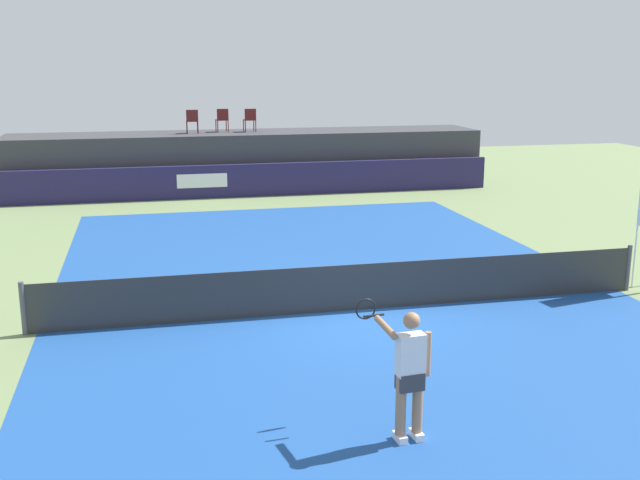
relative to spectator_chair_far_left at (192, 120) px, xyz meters
The scene contains 12 objects.
ground_plane 12.64m from the spectator_chair_far_left, 80.09° to the right, with size 48.00×48.00×0.00m, color #6B7F51.
court_inner 15.54m from the spectator_chair_far_left, 82.02° to the right, with size 12.00×22.00×0.00m, color #1C478C.
sponsor_wall 3.41m from the spectator_chair_far_left, 38.15° to the right, with size 18.00×0.22×1.20m.
spectator_platform 2.66m from the spectator_chair_far_left, ahead, with size 18.00×2.80×2.20m, color #38383D.
spectator_chair_far_left is the anchor object (origin of this frame).
spectator_chair_left 1.20m from the spectator_chair_far_left, 15.38° to the left, with size 0.47×0.47×0.89m.
spectator_chair_center 2.20m from the spectator_chair_far_left, ahead, with size 0.46×0.46×0.89m.
tennis_net 15.47m from the spectator_chair_far_left, 82.02° to the right, with size 12.40×0.02×0.95m, color #2D2D2D.
net_post_near 15.85m from the spectator_chair_far_left, 105.05° to the right, with size 0.10×0.10×1.00m, color #4C4C51.
net_post_far 17.44m from the spectator_chair_far_left, 61.23° to the right, with size 0.10×0.10×1.00m, color #4C4C51.
tennis_player 20.59m from the spectator_chair_far_left, 86.00° to the right, with size 0.76×1.13×1.77m.
tennis_ball 13.16m from the spectator_chair_far_left, 99.29° to the right, with size 0.07×0.07×0.07m, color #D8EA33.
Camera 1 is at (-3.87, -14.04, 4.89)m, focal length 42.78 mm.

